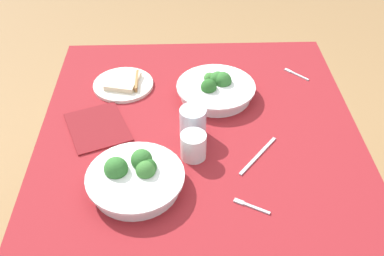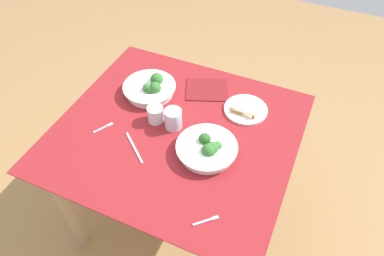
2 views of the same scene
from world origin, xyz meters
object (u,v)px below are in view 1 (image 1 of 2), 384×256
Objects in this scene: table_knife_left at (258,156)px; fork_by_near_bowl at (250,206)px; water_glass_side at (193,146)px; broccoli_bowl_near at (216,89)px; water_glass_center at (193,123)px; napkin_folded_upper at (98,127)px; fork_by_far_bowl at (295,74)px; broccoli_bowl_far at (135,178)px; bread_side_plate at (124,84)px.

fork_by_near_bowl is at bearing 24.85° from table_knife_left.
broccoli_bowl_near is at bearing -16.37° from water_glass_side.
napkin_folded_upper is (0.05, 0.31, -0.05)m from water_glass_center.
water_glass_center is 0.50× the size of table_knife_left.
water_glass_side is 0.97× the size of fork_by_far_bowl.
water_glass_side is (-0.10, 0.00, -0.01)m from water_glass_center.
broccoli_bowl_far reaches higher than napkin_folded_upper.
broccoli_bowl_near is at bearing -31.11° from broccoli_bowl_far.
table_knife_left is (-0.01, -0.20, -0.04)m from water_glass_side.
broccoli_bowl_far reaches higher than fork_by_far_bowl.
fork_by_near_bowl is (-0.58, -0.39, -0.01)m from bread_side_plate.
table_knife_left is (-0.39, -0.44, -0.01)m from bread_side_plate.
bread_side_plate is 1.00× the size of napkin_folded_upper.
bread_side_plate is at bearing 40.74° from water_glass_center.
water_glass_side is at bearing 178.85° from water_glass_center.
table_knife_left is at bearing -73.08° from broccoli_bowl_far.
bread_side_plate is 0.37m from water_glass_center.
table_knife_left is (-0.31, -0.11, -0.03)m from broccoli_bowl_near.
fork_by_far_bowl is at bearing -165.64° from table_knife_left.
water_glass_side reaches higher than fork_by_far_bowl.
fork_by_far_bowl is at bearing -42.76° from water_glass_side.
broccoli_bowl_far reaches higher than table_knife_left.
broccoli_bowl_near is 0.51m from fork_by_near_bowl.
broccoli_bowl_near is 1.27× the size of napkin_folded_upper.
broccoli_bowl_near is 1.37× the size of table_knife_left.
bread_side_plate is 1.09× the size of table_knife_left.
napkin_folded_upper is at bearing -8.06° from fork_by_near_bowl.
water_glass_center is 0.33m from fork_by_near_bowl.
bread_side_plate is (0.07, 0.33, -0.02)m from broccoli_bowl_near.
water_glass_side is at bearing 163.63° from broccoli_bowl_near.
table_knife_left is (0.19, -0.05, -0.00)m from fork_by_near_bowl.
broccoli_bowl_far is 0.49m from broccoli_bowl_near.
water_glass_center reaches higher than table_knife_left.
broccoli_bowl_near is 0.33m from table_knife_left.
water_glass_center is 1.19× the size of fork_by_far_bowl.
broccoli_bowl_far is 1.26× the size of bread_side_plate.
water_glass_center is at bearing -139.26° from bread_side_plate.
water_glass_center is at bearing 157.27° from broccoli_bowl_near.
water_glass_side is (0.12, -0.17, 0.01)m from broccoli_bowl_far.
napkin_folded_upper is (0.14, 0.31, -0.04)m from water_glass_side.
water_glass_center is 1.06× the size of fork_by_near_bowl.
fork_by_far_bowl is (0.34, -0.40, -0.05)m from water_glass_center.
table_knife_left is (0.11, -0.36, -0.03)m from broccoli_bowl_far.
napkin_folded_upper is at bearing 69.09° from fork_by_far_bowl.
broccoli_bowl_far reaches higher than water_glass_side.
water_glass_center is 0.22m from table_knife_left.
fork_by_near_bowl is at bearing -144.32° from water_glass_side.
water_glass_side is at bearing -25.00° from fork_by_near_bowl.
water_glass_center reaches higher than broccoli_bowl_far.
water_glass_center is 1.23× the size of water_glass_side.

